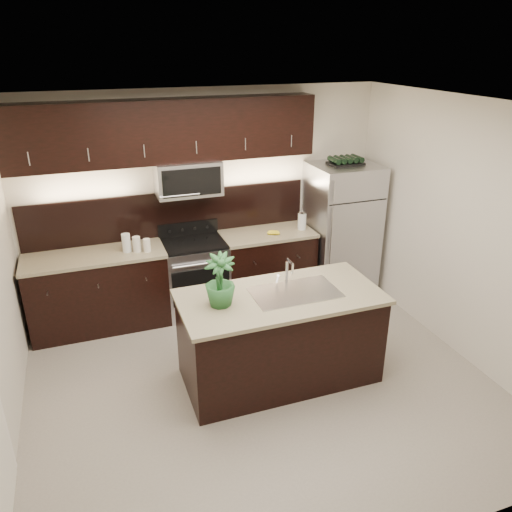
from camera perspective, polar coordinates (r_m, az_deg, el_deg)
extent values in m
plane|color=gray|center=(5.21, 0.49, -14.26)|extent=(4.50, 4.50, 0.00)
cube|color=beige|center=(6.31, -5.77, 6.40)|extent=(4.50, 0.02, 2.70)
cube|color=beige|center=(2.99, 14.43, -15.44)|extent=(4.50, 0.02, 2.70)
cube|color=beige|center=(5.65, 22.52, 2.60)|extent=(0.02, 4.00, 2.70)
cube|color=white|center=(4.15, 0.62, 16.69)|extent=(4.50, 4.00, 0.02)
cube|color=black|center=(6.20, -17.50, -3.96)|extent=(1.57, 0.62, 0.90)
cube|color=black|center=(6.56, 1.24, -1.25)|extent=(1.16, 0.62, 0.90)
cube|color=#B2B2B7|center=(6.31, -6.95, -2.47)|extent=(0.76, 0.62, 0.90)
cube|color=black|center=(6.12, -7.16, 1.45)|extent=(0.76, 0.60, 0.03)
cube|color=#C2BB91|center=(6.00, -18.04, 0.03)|extent=(1.59, 0.65, 0.04)
cube|color=#C2BB91|center=(6.37, 1.27, 2.59)|extent=(1.18, 0.65, 0.04)
cube|color=black|center=(6.25, -9.74, 4.75)|extent=(3.49, 0.02, 0.56)
cube|color=#B2B2B7|center=(5.98, -7.78, 8.82)|extent=(0.76, 0.40, 0.40)
cube|color=black|center=(5.86, -10.16, 13.88)|extent=(3.49, 0.33, 0.70)
cube|color=black|center=(5.05, 2.71, -9.39)|extent=(1.90, 0.90, 0.90)
cube|color=#C2BB91|center=(4.82, 2.82, -4.69)|extent=(1.96, 0.96, 0.04)
cube|color=silver|center=(4.86, 4.46, -4.13)|extent=(0.84, 0.50, 0.01)
cylinder|color=silver|center=(4.98, 3.53, -1.91)|extent=(0.03, 0.03, 0.24)
cylinder|color=silver|center=(4.86, 3.89, -0.65)|extent=(0.02, 0.14, 0.02)
cylinder|color=silver|center=(4.82, 4.21, -1.51)|extent=(0.02, 0.02, 0.10)
cube|color=#B2B2B7|center=(6.76, 9.66, 3.04)|extent=(0.84, 0.76, 1.74)
cube|color=black|center=(6.51, 10.19, 10.37)|extent=(0.43, 0.27, 0.03)
cylinder|color=black|center=(6.42, 8.93, 10.74)|extent=(0.07, 0.25, 0.07)
cylinder|color=black|center=(6.46, 9.58, 10.77)|extent=(0.07, 0.25, 0.07)
cylinder|color=black|center=(6.50, 10.22, 10.80)|extent=(0.07, 0.25, 0.07)
cylinder|color=black|center=(6.54, 10.86, 10.83)|extent=(0.07, 0.25, 0.07)
cylinder|color=black|center=(6.58, 11.49, 10.86)|extent=(0.07, 0.25, 0.07)
imported|color=#245A2A|center=(4.53, -4.16, -2.80)|extent=(0.36, 0.36, 0.50)
cylinder|color=silver|center=(5.92, -14.60, 1.47)|extent=(0.10, 0.10, 0.22)
cylinder|color=silver|center=(5.90, -13.48, 1.32)|extent=(0.09, 0.09, 0.18)
cylinder|color=silver|center=(5.88, -12.36, 1.21)|extent=(0.08, 0.08, 0.15)
cylinder|color=silver|center=(6.46, 5.27, 3.98)|extent=(0.11, 0.11, 0.22)
cylinder|color=silver|center=(6.42, 5.31, 4.98)|extent=(0.11, 0.11, 0.02)
cylinder|color=silver|center=(6.40, 5.33, 5.44)|extent=(0.01, 0.01, 0.09)
ellipsoid|color=yellow|center=(6.29, 1.62, 2.74)|extent=(0.20, 0.18, 0.05)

